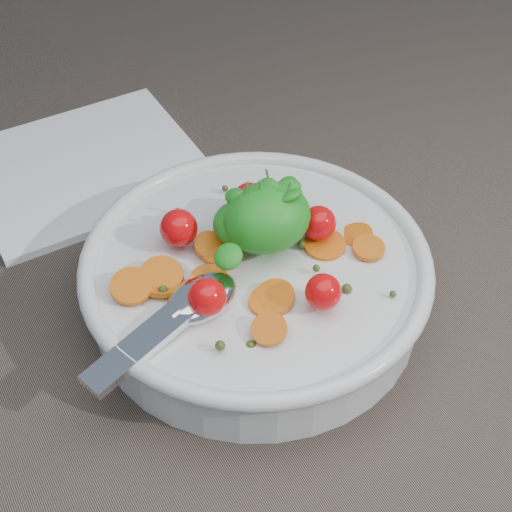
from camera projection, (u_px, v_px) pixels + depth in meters
ground at (231, 333)px, 0.53m from camera, size 6.00×6.00×0.00m
bowl at (255, 278)px, 0.53m from camera, size 0.25×0.23×0.10m
napkin at (85, 167)px, 0.65m from camera, size 0.19×0.16×0.01m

